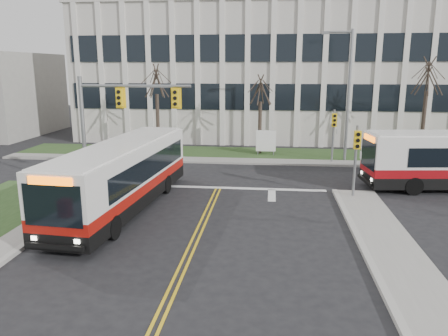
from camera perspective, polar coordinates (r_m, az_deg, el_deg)
ground at (r=17.05m, az=-4.10°, el=-10.00°), size 120.00×120.00×0.00m
sidewalk_east at (r=13.16m, az=27.24°, el=-18.60°), size 2.00×26.00×0.14m
sidewalk_cross at (r=31.39m, az=9.95°, el=0.72°), size 44.00×1.60×0.14m
building_lawn at (r=34.13m, az=9.67°, el=1.70°), size 44.00×5.00×0.12m
office_building at (r=45.47m, az=9.11°, el=12.05°), size 40.00×16.00×12.00m
mast_arm_signal at (r=24.25m, az=-14.44°, el=6.94°), size 6.11×0.38×6.20m
signal_pole_near at (r=23.11m, az=16.89°, el=2.10°), size 0.34×0.39×3.80m
signal_pole_far at (r=31.40m, az=14.13°, el=5.03°), size 0.34×0.39×3.80m
streetlight at (r=32.07m, az=15.70°, el=9.94°), size 2.15×0.25×9.20m
directory_sign at (r=33.38m, az=5.50°, el=3.51°), size 1.50×0.12×2.00m
tree_left at (r=34.60m, az=-8.81°, el=10.99°), size 1.80×1.80×7.70m
tree_mid at (r=33.68m, az=4.79°, el=9.97°), size 1.80×1.80×6.82m
tree_right at (r=35.23m, az=25.08°, el=10.61°), size 1.80×1.80×8.25m
bus_main at (r=21.28m, az=-13.07°, el=-1.17°), size 3.47×11.88×3.12m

